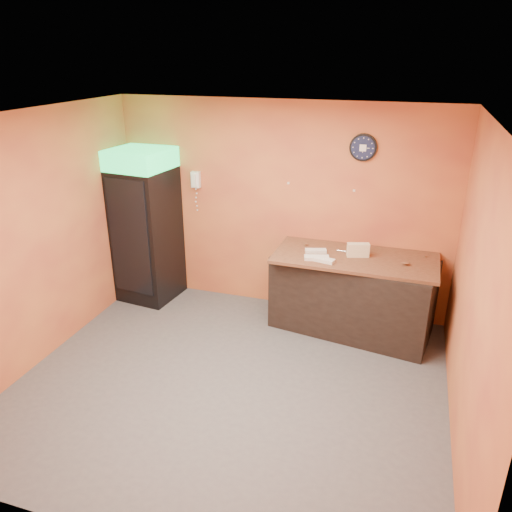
% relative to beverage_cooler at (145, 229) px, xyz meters
% --- Properties ---
extents(floor, '(4.50, 4.50, 0.00)m').
position_rel_beverage_cooler_xyz_m(floor, '(1.84, -1.60, -1.05)').
color(floor, '#47474C').
rests_on(floor, ground).
extents(back_wall, '(4.50, 0.02, 2.80)m').
position_rel_beverage_cooler_xyz_m(back_wall, '(1.84, 0.40, 0.35)').
color(back_wall, orange).
rests_on(back_wall, floor).
extents(left_wall, '(0.02, 4.00, 2.80)m').
position_rel_beverage_cooler_xyz_m(left_wall, '(-0.41, -1.60, 0.35)').
color(left_wall, orange).
rests_on(left_wall, floor).
extents(right_wall, '(0.02, 4.00, 2.80)m').
position_rel_beverage_cooler_xyz_m(right_wall, '(4.09, -1.60, 0.35)').
color(right_wall, orange).
rests_on(right_wall, floor).
extents(ceiling, '(4.50, 4.00, 0.02)m').
position_rel_beverage_cooler_xyz_m(ceiling, '(1.84, -1.60, 1.75)').
color(ceiling, white).
rests_on(ceiling, back_wall).
extents(beverage_cooler, '(0.83, 0.84, 2.15)m').
position_rel_beverage_cooler_xyz_m(beverage_cooler, '(0.00, 0.00, 0.00)').
color(beverage_cooler, black).
rests_on(beverage_cooler, floor).
extents(prep_counter, '(2.06, 1.16, 0.97)m').
position_rel_beverage_cooler_xyz_m(prep_counter, '(2.92, -0.04, -0.56)').
color(prep_counter, black).
rests_on(prep_counter, floor).
extents(wall_clock, '(0.33, 0.06, 0.33)m').
position_rel_beverage_cooler_xyz_m(wall_clock, '(2.87, 0.37, 1.22)').
color(wall_clock, black).
rests_on(wall_clock, back_wall).
extents(wall_phone, '(0.12, 0.11, 0.22)m').
position_rel_beverage_cooler_xyz_m(wall_phone, '(0.65, 0.34, 0.66)').
color(wall_phone, white).
rests_on(wall_phone, back_wall).
extents(butcher_paper, '(1.99, 1.00, 0.04)m').
position_rel_beverage_cooler_xyz_m(butcher_paper, '(2.92, -0.04, -0.06)').
color(butcher_paper, brown).
rests_on(butcher_paper, prep_counter).
extents(sub_roll_stack, '(0.28, 0.16, 0.17)m').
position_rel_beverage_cooler_xyz_m(sub_roll_stack, '(2.95, -0.04, 0.05)').
color(sub_roll_stack, beige).
rests_on(sub_roll_stack, butcher_paper).
extents(wrapped_sandwich_left, '(0.31, 0.19, 0.04)m').
position_rel_beverage_cooler_xyz_m(wrapped_sandwich_left, '(2.48, -0.28, -0.01)').
color(wrapped_sandwich_left, silver).
rests_on(wrapped_sandwich_left, butcher_paper).
extents(wrapped_sandwich_mid, '(0.30, 0.17, 0.04)m').
position_rel_beverage_cooler_xyz_m(wrapped_sandwich_mid, '(2.57, -0.32, -0.02)').
color(wrapped_sandwich_mid, silver).
rests_on(wrapped_sandwich_mid, butcher_paper).
extents(wrapped_sandwich_right, '(0.28, 0.17, 0.04)m').
position_rel_beverage_cooler_xyz_m(wrapped_sandwich_right, '(2.43, -0.06, -0.02)').
color(wrapped_sandwich_right, silver).
rests_on(wrapped_sandwich_right, butcher_paper).
extents(kitchen_tool, '(0.06, 0.06, 0.06)m').
position_rel_beverage_cooler_xyz_m(kitchen_tool, '(2.84, 0.05, -0.00)').
color(kitchen_tool, silver).
rests_on(kitchen_tool, butcher_paper).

